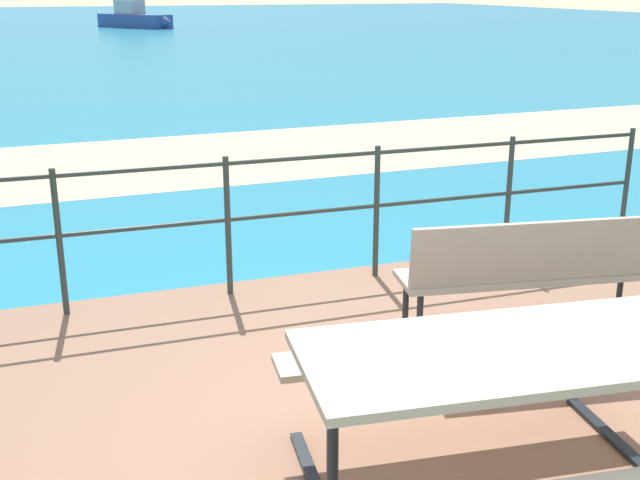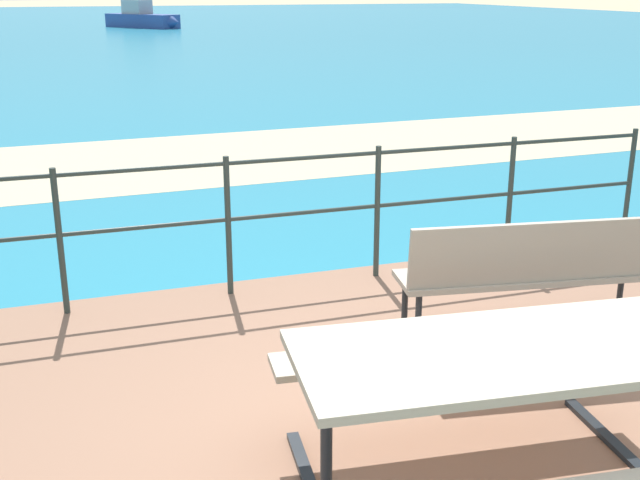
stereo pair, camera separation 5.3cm
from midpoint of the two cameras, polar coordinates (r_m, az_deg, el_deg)
The scene contains 8 objects.
ground_plane at distance 4.26m, azimuth 9.38°, elevation -14.79°, with size 240.00×240.00×0.00m, color tan.
patio_paving at distance 4.25m, azimuth 9.40°, elevation -14.45°, with size 6.40×5.20×0.06m, color #996B51.
sea_water at distance 43.23m, azimuth -16.79°, elevation 14.12°, with size 90.00×90.00×0.01m, color teal.
beach_strip at distance 11.05m, azimuth -9.07°, elevation 5.75°, with size 54.00×3.45×0.01m, color beige.
picnic_table at distance 3.52m, azimuth 13.62°, elevation -10.04°, with size 1.95×1.71×0.78m.
park_bench at distance 5.14m, azimuth 15.26°, elevation -1.90°, with size 1.71×0.67×0.87m.
railing_fence at distance 6.00m, azimuth -0.83°, elevation 2.69°, with size 5.94×0.04×1.05m.
boat_near at distance 45.20m, azimuth -12.53°, elevation 15.20°, with size 3.65×4.64×1.42m.
Camera 2 is at (-1.74, -3.15, 2.28)m, focal length 44.85 mm.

